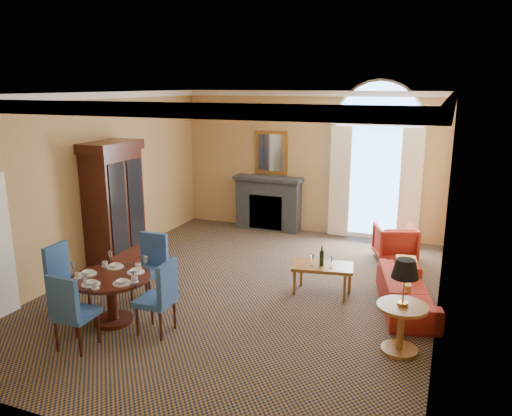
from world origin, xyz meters
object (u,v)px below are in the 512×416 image
at_px(dining_table, 111,287).
at_px(armchair, 395,242).
at_px(armoire, 114,207).
at_px(side_table, 403,296).
at_px(coffee_table, 322,267).
at_px(sofa, 407,291).

relative_size(dining_table, armchair, 1.46).
relative_size(armoire, side_table, 1.92).
bearing_deg(dining_table, coffee_table, 39.44).
relative_size(coffee_table, side_table, 0.86).
relative_size(armoire, armchair, 3.05).
bearing_deg(dining_table, sofa, 27.86).
xyz_separation_m(dining_table, sofa, (3.87, 2.05, -0.26)).
bearing_deg(coffee_table, sofa, -12.18).
bearing_deg(coffee_table, side_table, -55.79).
distance_m(dining_table, sofa, 4.39).
distance_m(dining_table, side_table, 3.99).
bearing_deg(armoire, armchair, 25.02).
distance_m(coffee_table, side_table, 1.99).
bearing_deg(armoire, dining_table, -54.51).
relative_size(sofa, armchair, 2.40).
height_order(dining_table, coffee_table, dining_table).
xyz_separation_m(armchair, side_table, (0.48, -3.54, 0.41)).
bearing_deg(side_table, coffee_table, 134.57).
xyz_separation_m(armchair, coffee_table, (-0.90, -2.13, 0.10)).
bearing_deg(armoire, sofa, 0.93).
height_order(armoire, coffee_table, armoire).
bearing_deg(armoire, side_table, -13.48).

